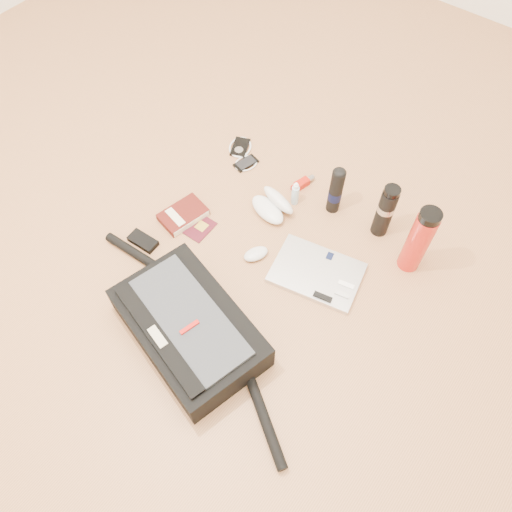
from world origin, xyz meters
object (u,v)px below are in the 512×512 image
object	(u,v)px
messenger_bag	(188,327)
laptop	(317,273)
thermos_red	(419,240)
thermos_black	(385,211)
book	(183,215)

from	to	relation	value
messenger_bag	laptop	distance (m)	0.49
messenger_bag	laptop	bearing A→B (deg)	80.44
messenger_bag	thermos_red	bearing A→B (deg)	72.34
laptop	thermos_black	distance (m)	0.33
messenger_bag	thermos_red	world-z (taller)	thermos_red
messenger_bag	thermos_black	world-z (taller)	thermos_black
messenger_bag	book	world-z (taller)	messenger_bag
book	thermos_red	size ratio (longest dim) A/B	0.65
thermos_black	thermos_red	bearing A→B (deg)	-21.88
book	thermos_black	world-z (taller)	thermos_black
messenger_bag	book	size ratio (longest dim) A/B	5.17
laptop	thermos_black	xyz separation A→B (m)	(0.07, 0.30, 0.11)
thermos_black	thermos_red	distance (m)	0.17
messenger_bag	book	xyz separation A→B (m)	(-0.34, 0.34, -0.05)
messenger_bag	book	distance (m)	0.49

